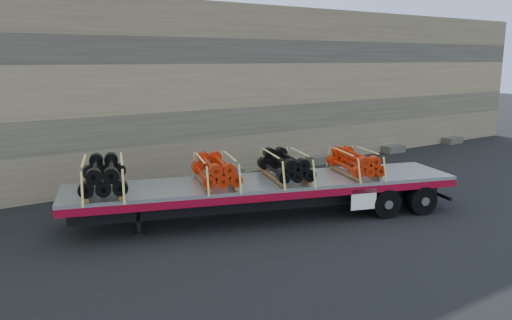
# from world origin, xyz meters

# --- Properties ---
(ground) EXTENTS (120.00, 120.00, 0.00)m
(ground) POSITION_xyz_m (0.00, 0.00, 0.00)
(ground) COLOR black
(ground) RESTS_ON ground
(rock_wall) EXTENTS (44.00, 3.00, 7.00)m
(rock_wall) POSITION_xyz_m (0.00, 6.50, 3.50)
(rock_wall) COLOR #7A6B54
(rock_wall) RESTS_ON ground
(trailer) EXTENTS (11.97, 5.82, 1.18)m
(trailer) POSITION_xyz_m (0.22, -0.54, 0.59)
(trailer) COLOR #B8BBC0
(trailer) RESTS_ON ground
(bundle_front) EXTENTS (1.91, 2.69, 0.86)m
(bundle_front) POSITION_xyz_m (-4.23, 0.90, 1.62)
(bundle_front) COLOR black
(bundle_front) RESTS_ON trailer
(bundle_midfront) EXTENTS (1.71, 2.41, 0.77)m
(bundle_midfront) POSITION_xyz_m (-1.24, -0.07, 1.57)
(bundle_midfront) COLOR red
(bundle_midfront) RESTS_ON trailer
(bundle_midrear) EXTENTS (1.76, 2.48, 0.79)m
(bundle_midrear) POSITION_xyz_m (0.82, -0.73, 1.58)
(bundle_midrear) COLOR black
(bundle_midrear) RESTS_ON trailer
(bundle_rear) EXTENTS (1.62, 2.28, 0.73)m
(bundle_rear) POSITION_xyz_m (3.05, -1.46, 1.55)
(bundle_rear) COLOR red
(bundle_rear) RESTS_ON trailer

